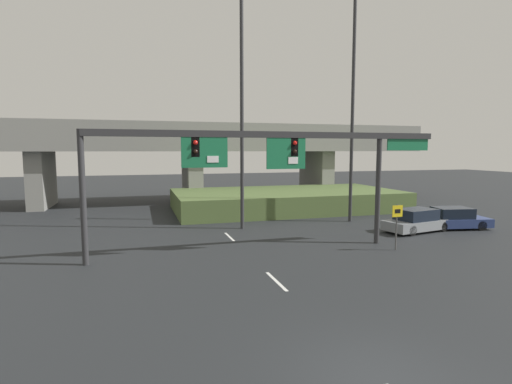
{
  "coord_description": "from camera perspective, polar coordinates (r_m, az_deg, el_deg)",
  "views": [
    {
      "loc": [
        -5.15,
        -7.58,
        5.21
      ],
      "look_at": [
        0.0,
        9.9,
        3.29
      ],
      "focal_mm": 28.0,
      "sensor_mm": 36.0,
      "label": 1
    }
  ],
  "objects": [
    {
      "name": "grass_embankment",
      "position": [
        35.27,
        4.35,
        -1.14
      ],
      "size": [
        19.37,
        9.91,
        1.67
      ],
      "color": "#4C6033",
      "rests_on": "ground"
    },
    {
      "name": "parked_sedan_near_right",
      "position": [
        27.71,
        22.03,
        -3.86
      ],
      "size": [
        4.91,
        2.7,
        1.47
      ],
      "rotation": [
        0.0,
        0.0,
        0.19
      ],
      "color": "gray",
      "rests_on": "ground"
    },
    {
      "name": "highway_light_pole_near",
      "position": [
        26.46,
        -2.04,
        13.09
      ],
      "size": [
        0.7,
        0.36,
        16.19
      ],
      "color": "#2D2D30",
      "rests_on": "ground"
    },
    {
      "name": "lane_markings",
      "position": [
        24.28,
        -3.81,
        -6.39
      ],
      "size": [
        0.14,
        36.59,
        0.01
      ],
      "color": "silver",
      "rests_on": "ground"
    },
    {
      "name": "overpass_bridge",
      "position": [
        40.67,
        -9.2,
        6.28
      ],
      "size": [
        48.28,
        7.65,
        7.78
      ],
      "color": "gray",
      "rests_on": "ground"
    },
    {
      "name": "signal_gantry",
      "position": [
        20.2,
        1.64,
        5.55
      ],
      "size": [
        18.55,
        0.44,
        6.15
      ],
      "color": "#2D2D30",
      "rests_on": "ground"
    },
    {
      "name": "ground_plane",
      "position": [
        10.55,
        16.87,
        -23.89
      ],
      "size": [
        160.0,
        160.0,
        0.0
      ],
      "primitive_type": "plane",
      "color": "black"
    },
    {
      "name": "highway_light_pole_far",
      "position": [
        29.95,
        13.67,
        12.75
      ],
      "size": [
        0.7,
        0.36,
        16.87
      ],
      "color": "#2D2D30",
      "rests_on": "ground"
    },
    {
      "name": "speed_limit_sign",
      "position": [
        21.97,
        19.48,
        -3.86
      ],
      "size": [
        0.6,
        0.11,
        2.42
      ],
      "color": "#4C4C4C",
      "rests_on": "ground"
    },
    {
      "name": "parked_sedan_mid_right",
      "position": [
        29.68,
        26.4,
        -3.45
      ],
      "size": [
        4.65,
        2.6,
        1.42
      ],
      "rotation": [
        0.0,
        0.0,
        -0.18
      ],
      "color": "navy",
      "rests_on": "ground"
    }
  ]
}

